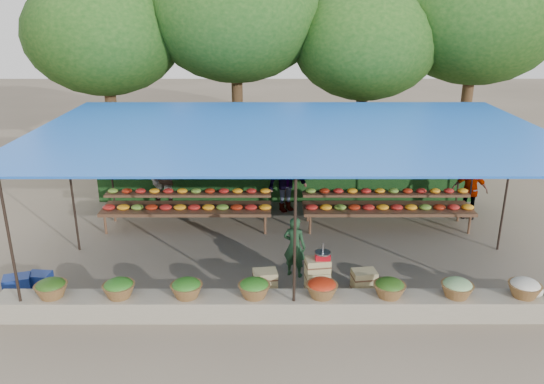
{
  "coord_description": "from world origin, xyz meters",
  "views": [
    {
      "loc": [
        -0.39,
        -11.03,
        5.3
      ],
      "look_at": [
        -0.38,
        0.2,
        1.33
      ],
      "focal_mm": 35.0,
      "sensor_mm": 36.0,
      "label": 1
    }
  ],
  "objects_px": {
    "crate_counter": "(316,280)",
    "blue_crate_front": "(17,283)",
    "blue_crate_back": "(40,279)",
    "weighing_scale": "(323,255)",
    "vendor_seated": "(295,247)"
  },
  "relations": [
    {
      "from": "crate_counter",
      "to": "weighing_scale",
      "type": "xyz_separation_m",
      "value": [
        0.12,
        0.0,
        0.53
      ]
    },
    {
      "from": "blue_crate_front",
      "to": "blue_crate_back",
      "type": "relative_size",
      "value": 1.11
    },
    {
      "from": "blue_crate_front",
      "to": "blue_crate_back",
      "type": "bearing_deg",
      "value": 9.6
    },
    {
      "from": "crate_counter",
      "to": "blue_crate_front",
      "type": "relative_size",
      "value": 4.86
    },
    {
      "from": "vendor_seated",
      "to": "crate_counter",
      "type": "bearing_deg",
      "value": 137.74
    },
    {
      "from": "vendor_seated",
      "to": "blue_crate_back",
      "type": "bearing_deg",
      "value": 26.52
    },
    {
      "from": "vendor_seated",
      "to": "blue_crate_front",
      "type": "height_order",
      "value": "vendor_seated"
    },
    {
      "from": "blue_crate_back",
      "to": "weighing_scale",
      "type": "bearing_deg",
      "value": 2.13
    },
    {
      "from": "weighing_scale",
      "to": "blue_crate_front",
      "type": "xyz_separation_m",
      "value": [
        -5.96,
        0.18,
        -0.7
      ]
    },
    {
      "from": "crate_counter",
      "to": "weighing_scale",
      "type": "distance_m",
      "value": 0.55
    },
    {
      "from": "blue_crate_front",
      "to": "blue_crate_back",
      "type": "distance_m",
      "value": 0.41
    },
    {
      "from": "crate_counter",
      "to": "blue_crate_front",
      "type": "xyz_separation_m",
      "value": [
        -5.85,
        0.18,
        -0.16
      ]
    },
    {
      "from": "vendor_seated",
      "to": "blue_crate_front",
      "type": "xyz_separation_m",
      "value": [
        -5.47,
        -0.6,
        -0.5
      ]
    },
    {
      "from": "crate_counter",
      "to": "weighing_scale",
      "type": "bearing_deg",
      "value": 0.0
    },
    {
      "from": "vendor_seated",
      "to": "blue_crate_front",
      "type": "relative_size",
      "value": 2.64
    }
  ]
}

